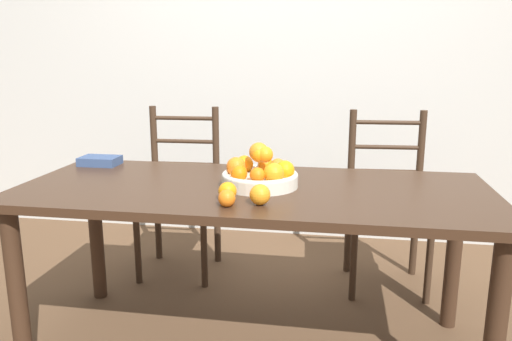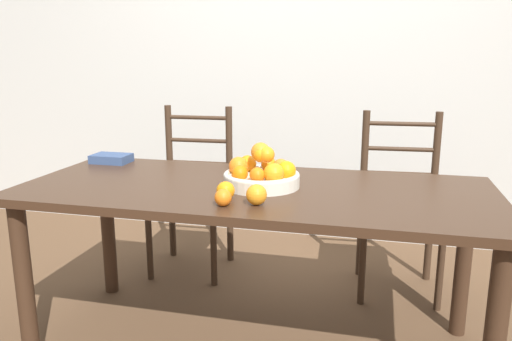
{
  "view_description": "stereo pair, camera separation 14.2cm",
  "coord_description": "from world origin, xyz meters",
  "px_view_note": "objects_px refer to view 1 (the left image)",
  "views": [
    {
      "loc": [
        0.34,
        -1.95,
        1.26
      ],
      "look_at": [
        0.03,
        -0.09,
        0.82
      ],
      "focal_mm": 35.0,
      "sensor_mm": 36.0,
      "label": 1
    },
    {
      "loc": [
        0.48,
        -1.92,
        1.26
      ],
      "look_at": [
        0.03,
        -0.09,
        0.82
      ],
      "focal_mm": 35.0,
      "sensor_mm": 36.0,
      "label": 2
    }
  ],
  "objects_px": {
    "fruit_bowl": "(260,174)",
    "orange_loose_2": "(227,198)",
    "chair_right": "(387,203)",
    "book_stack": "(100,161)",
    "chair_left": "(180,193)",
    "orange_loose_1": "(260,195)",
    "orange_loose_0": "(228,191)"
  },
  "relations": [
    {
      "from": "fruit_bowl",
      "to": "orange_loose_2",
      "type": "distance_m",
      "value": 0.31
    },
    {
      "from": "chair_right",
      "to": "book_stack",
      "type": "relative_size",
      "value": 5.17
    },
    {
      "from": "orange_loose_2",
      "to": "chair_left",
      "type": "relative_size",
      "value": 0.06
    },
    {
      "from": "orange_loose_2",
      "to": "book_stack",
      "type": "distance_m",
      "value": 0.96
    },
    {
      "from": "book_stack",
      "to": "orange_loose_1",
      "type": "bearing_deg",
      "value": -31.05
    },
    {
      "from": "fruit_bowl",
      "to": "orange_loose_0",
      "type": "height_order",
      "value": "fruit_bowl"
    },
    {
      "from": "orange_loose_2",
      "to": "chair_right",
      "type": "bearing_deg",
      "value": 57.46
    },
    {
      "from": "orange_loose_0",
      "to": "fruit_bowl",
      "type": "bearing_deg",
      "value": 68.05
    },
    {
      "from": "fruit_bowl",
      "to": "chair_left",
      "type": "relative_size",
      "value": 0.33
    },
    {
      "from": "chair_right",
      "to": "orange_loose_0",
      "type": "bearing_deg",
      "value": -129.11
    },
    {
      "from": "orange_loose_1",
      "to": "orange_loose_2",
      "type": "height_order",
      "value": "orange_loose_1"
    },
    {
      "from": "book_stack",
      "to": "chair_left",
      "type": "bearing_deg",
      "value": 61.4
    },
    {
      "from": "chair_left",
      "to": "book_stack",
      "type": "distance_m",
      "value": 0.59
    },
    {
      "from": "fruit_bowl",
      "to": "chair_right",
      "type": "distance_m",
      "value": 0.99
    },
    {
      "from": "chair_right",
      "to": "fruit_bowl",
      "type": "bearing_deg",
      "value": -132.41
    },
    {
      "from": "chair_right",
      "to": "orange_loose_1",
      "type": "bearing_deg",
      "value": -122.68
    },
    {
      "from": "chair_right",
      "to": "book_stack",
      "type": "distance_m",
      "value": 1.52
    },
    {
      "from": "orange_loose_1",
      "to": "chair_right",
      "type": "xyz_separation_m",
      "value": [
        0.55,
        0.99,
        -0.3
      ]
    },
    {
      "from": "orange_loose_0",
      "to": "orange_loose_2",
      "type": "height_order",
      "value": "orange_loose_0"
    },
    {
      "from": "orange_loose_1",
      "to": "chair_right",
      "type": "bearing_deg",
      "value": 61.14
    },
    {
      "from": "orange_loose_0",
      "to": "chair_right",
      "type": "height_order",
      "value": "chair_right"
    },
    {
      "from": "orange_loose_0",
      "to": "chair_left",
      "type": "xyz_separation_m",
      "value": [
        -0.5,
        0.95,
        -0.29
      ]
    },
    {
      "from": "chair_right",
      "to": "orange_loose_2",
      "type": "bearing_deg",
      "value": -126.36
    },
    {
      "from": "orange_loose_2",
      "to": "chair_right",
      "type": "height_order",
      "value": "chair_right"
    },
    {
      "from": "orange_loose_2",
      "to": "chair_right",
      "type": "relative_size",
      "value": 0.06
    },
    {
      "from": "orange_loose_2",
      "to": "book_stack",
      "type": "height_order",
      "value": "orange_loose_2"
    },
    {
      "from": "chair_left",
      "to": "book_stack",
      "type": "relative_size",
      "value": 5.17
    },
    {
      "from": "orange_loose_1",
      "to": "orange_loose_2",
      "type": "xyz_separation_m",
      "value": [
        -0.11,
        -0.04,
        -0.01
      ]
    },
    {
      "from": "orange_loose_1",
      "to": "orange_loose_0",
      "type": "bearing_deg",
      "value": 163.33
    },
    {
      "from": "orange_loose_0",
      "to": "chair_right",
      "type": "bearing_deg",
      "value": 54.71
    },
    {
      "from": "chair_right",
      "to": "book_stack",
      "type": "xyz_separation_m",
      "value": [
        -1.43,
        -0.46,
        0.28
      ]
    },
    {
      "from": "fruit_bowl",
      "to": "orange_loose_0",
      "type": "bearing_deg",
      "value": -111.95
    }
  ]
}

